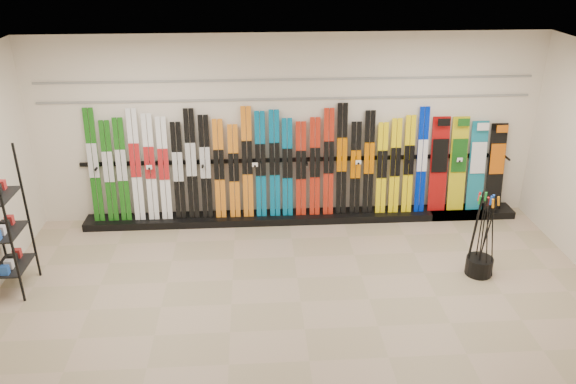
{
  "coord_description": "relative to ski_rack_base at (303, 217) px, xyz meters",
  "views": [
    {
      "loc": [
        -0.55,
        -5.95,
        4.27
      ],
      "look_at": [
        -0.1,
        1.0,
        1.1
      ],
      "focal_mm": 35.0,
      "sensor_mm": 36.0,
      "label": 1
    }
  ],
  "objects": [
    {
      "name": "accessory_rack",
      "position": [
        -3.97,
        -1.73,
        0.91
      ],
      "size": [
        0.4,
        0.6,
        1.94
      ],
      "primitive_type": "cube",
      "color": "black",
      "rests_on": "floor"
    },
    {
      "name": "skis",
      "position": [
        -0.7,
        0.05,
        0.89
      ],
      "size": [
        5.37,
        0.24,
        1.81
      ],
      "color": "#1A6114",
      "rests_on": "ski_rack_base"
    },
    {
      "name": "floor",
      "position": [
        -0.22,
        -2.28,
        -0.06
      ],
      "size": [
        8.0,
        8.0,
        0.0
      ],
      "primitive_type": "plane",
      "color": "tan",
      "rests_on": "ground"
    },
    {
      "name": "slatwall_rail_1",
      "position": [
        -0.22,
        0.2,
        2.24
      ],
      "size": [
        7.6,
        0.02,
        0.03
      ],
      "primitive_type": "cube",
      "color": "gray",
      "rests_on": "back_wall"
    },
    {
      "name": "back_wall",
      "position": [
        -0.22,
        0.22,
        1.44
      ],
      "size": [
        8.0,
        0.0,
        8.0
      ],
      "primitive_type": "plane",
      "rotation": [
        1.57,
        0.0,
        0.0
      ],
      "color": "beige",
      "rests_on": "floor"
    },
    {
      "name": "ceiling",
      "position": [
        -0.22,
        -2.28,
        2.94
      ],
      "size": [
        8.0,
        8.0,
        0.0
      ],
      "primitive_type": "plane",
      "rotation": [
        3.14,
        0.0,
        0.0
      ],
      "color": "silver",
      "rests_on": "back_wall"
    },
    {
      "name": "slatwall_rail_0",
      "position": [
        -0.22,
        0.2,
        1.94
      ],
      "size": [
        7.6,
        0.02,
        0.03
      ],
      "primitive_type": "cube",
      "color": "gray",
      "rests_on": "back_wall"
    },
    {
      "name": "snowboards",
      "position": [
        2.69,
        0.08,
        0.81
      ],
      "size": [
        1.24,
        0.24,
        1.56
      ],
      "color": "#990C0C",
      "rests_on": "ski_rack_base"
    },
    {
      "name": "pole_bin",
      "position": [
        2.29,
        -1.78,
        0.07
      ],
      "size": [
        0.37,
        0.37,
        0.25
      ],
      "primitive_type": "cylinder",
      "color": "black",
      "rests_on": "floor"
    },
    {
      "name": "ski_poles",
      "position": [
        2.27,
        -1.78,
        0.55
      ],
      "size": [
        0.32,
        0.29,
        1.18
      ],
      "color": "black",
      "rests_on": "pole_bin"
    },
    {
      "name": "ski_rack_base",
      "position": [
        0.0,
        0.0,
        0.0
      ],
      "size": [
        8.0,
        0.4,
        0.12
      ],
      "primitive_type": "cube",
      "color": "black",
      "rests_on": "floor"
    }
  ]
}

